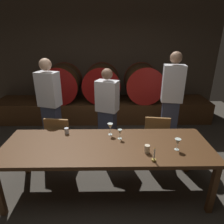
{
  "coord_description": "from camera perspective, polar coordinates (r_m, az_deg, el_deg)",
  "views": [
    {
      "loc": [
        0.17,
        -2.34,
        2.16
      ],
      "look_at": [
        0.21,
        0.49,
        1.01
      ],
      "focal_mm": 31.92,
      "sensor_mm": 36.0,
      "label": 1
    }
  ],
  "objects": [
    {
      "name": "cup_left",
      "position": [
        3.03,
        -12.86,
        -5.26
      ],
      "size": [
        0.06,
        0.06,
        0.09
      ],
      "primitive_type": "cylinder",
      "color": "silver",
      "rests_on": "dining_table"
    },
    {
      "name": "guest_left",
      "position": [
        3.84,
        -17.27,
        1.87
      ],
      "size": [
        0.44,
        0.35,
        1.75
      ],
      "rotation": [
        0.0,
        0.0,
        2.82
      ],
      "color": "#33384C",
      "rests_on": "ground"
    },
    {
      "name": "wine_barrel_right",
      "position": [
        5.11,
        8.85,
        8.26
      ],
      "size": [
        0.9,
        0.87,
        0.9
      ],
      "color": "#513319",
      "rests_on": "barrel_shelf"
    },
    {
      "name": "cup_right",
      "position": [
        2.55,
        10.02,
        -10.37
      ],
      "size": [
        0.07,
        0.07,
        0.1
      ],
      "primitive_type": "cylinder",
      "color": "beige",
      "rests_on": "dining_table"
    },
    {
      "name": "candle_center",
      "position": [
        2.42,
        11.95,
        -12.58
      ],
      "size": [
        0.05,
        0.05,
        0.19
      ],
      "color": "olive",
      "rests_on": "dining_table"
    },
    {
      "name": "guest_center",
      "position": [
        3.64,
        -1.34,
        0.19
      ],
      "size": [
        0.44,
        0.37,
        1.59
      ],
      "rotation": [
        0.0,
        0.0,
        2.75
      ],
      "color": "#33384C",
      "rests_on": "ground"
    },
    {
      "name": "barrel_shelf",
      "position": [
        5.25,
        -2.55,
        0.82
      ],
      "size": [
        5.42,
        0.9,
        0.52
      ],
      "primitive_type": "cube",
      "color": "#4C2D16",
      "rests_on": "ground"
    },
    {
      "name": "wine_glass_center",
      "position": [
        2.79,
        2.26,
        -5.84
      ],
      "size": [
        0.06,
        0.06,
        0.14
      ],
      "color": "silver",
      "rests_on": "dining_table"
    },
    {
      "name": "chair_right",
      "position": [
        3.53,
        12.38,
        -6.75
      ],
      "size": [
        0.45,
        0.45,
        0.88
      ],
      "rotation": [
        0.0,
        0.0,
        3.01
      ],
      "color": "brown",
      "rests_on": "ground"
    },
    {
      "name": "guest_right",
      "position": [
        3.92,
        16.58,
        3.19
      ],
      "size": [
        0.42,
        0.3,
        1.85
      ],
      "rotation": [
        0.0,
        0.0,
        2.97
      ],
      "color": "#33384C",
      "rests_on": "ground"
    },
    {
      "name": "dining_table",
      "position": [
        2.72,
        -1.57,
        -10.53
      ],
      "size": [
        2.78,
        0.93,
        0.75
      ],
      "color": "#4C2D16",
      "rests_on": "ground"
    },
    {
      "name": "ground_plane",
      "position": [
        3.19,
        -3.81,
        -20.63
      ],
      "size": [
        7.83,
        7.83,
        0.0
      ],
      "primitive_type": "plane",
      "color": "#3F3A33"
    },
    {
      "name": "wine_glass_left",
      "position": [
        2.89,
        -0.52,
        -4.2
      ],
      "size": [
        0.08,
        0.08,
        0.18
      ],
      "color": "silver",
      "rests_on": "dining_table"
    },
    {
      "name": "wine_barrel_center",
      "position": [
        5.04,
        -2.96,
        8.31
      ],
      "size": [
        0.9,
        0.87,
        0.9
      ],
      "color": "#513319",
      "rests_on": "barrel_shelf"
    },
    {
      "name": "wine_barrel_left",
      "position": [
        5.18,
        -14.1,
        8.04
      ],
      "size": [
        0.9,
        0.87,
        0.9
      ],
      "color": "#513319",
      "rests_on": "barrel_shelf"
    },
    {
      "name": "back_wall",
      "position": [
        5.5,
        -2.6,
        14.47
      ],
      "size": [
        6.02,
        0.24,
        2.88
      ],
      "primitive_type": "cube",
      "color": "#473A2D",
      "rests_on": "ground"
    },
    {
      "name": "wine_glass_right",
      "position": [
        2.67,
        18.3,
        -8.21
      ],
      "size": [
        0.08,
        0.08,
        0.16
      ],
      "color": "silver",
      "rests_on": "dining_table"
    },
    {
      "name": "chair_left",
      "position": [
        3.51,
        -14.56,
        -7.14
      ],
      "size": [
        0.45,
        0.45,
        0.88
      ],
      "rotation": [
        0.0,
        0.0,
        3.01
      ],
      "color": "brown",
      "rests_on": "ground"
    }
  ]
}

